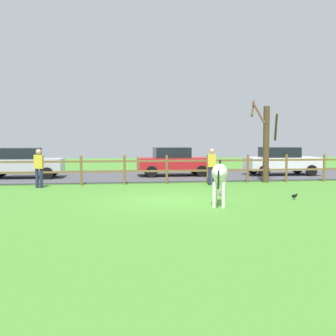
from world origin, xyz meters
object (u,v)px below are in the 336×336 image
at_px(visitor_left_of_tree, 212,165).
at_px(visitor_right_of_tree, 39,167).
at_px(crow_on_grass, 294,196).
at_px(parked_car_white, 281,161).
at_px(parked_car_silver, 22,163).
at_px(zebra, 220,176).
at_px(parked_car_red, 174,161).
at_px(bare_tree, 266,141).

relative_size(visitor_left_of_tree, visitor_right_of_tree, 1.00).
xyz_separation_m(crow_on_grass, visitor_right_of_tree, (-9.25, 4.63, 0.78)).
relative_size(parked_car_white, visitor_right_of_tree, 2.44).
xyz_separation_m(parked_car_white, parked_car_silver, (-13.96, 0.20, 0.00)).
bearing_deg(zebra, parked_car_red, 89.76).
bearing_deg(parked_car_red, parked_car_white, -3.85).
height_order(parked_car_red, parked_car_silver, same).
height_order(bare_tree, visitor_left_of_tree, bare_tree).
relative_size(zebra, visitor_left_of_tree, 1.14).
distance_m(crow_on_grass, parked_car_white, 9.11).
relative_size(zebra, parked_car_white, 0.47).
height_order(parked_car_white, parked_car_red, same).
bearing_deg(visitor_left_of_tree, parked_car_white, 38.12).
bearing_deg(visitor_right_of_tree, bare_tree, 4.35).
xyz_separation_m(crow_on_grass, parked_car_red, (-2.82, 8.91, 0.72)).
height_order(crow_on_grass, parked_car_silver, parked_car_silver).
bearing_deg(parked_car_white, parked_car_silver, 179.16).
height_order(zebra, visitor_right_of_tree, visitor_right_of_tree).
distance_m(zebra, visitor_right_of_tree, 8.38).
relative_size(bare_tree, crow_on_grass, 18.46).
xyz_separation_m(parked_car_red, visitor_right_of_tree, (-6.43, -4.28, 0.06)).
distance_m(visitor_left_of_tree, visitor_right_of_tree, 7.49).
relative_size(crow_on_grass, visitor_right_of_tree, 0.13).
height_order(parked_car_white, visitor_right_of_tree, visitor_right_of_tree).
bearing_deg(parked_car_red, visitor_left_of_tree, -76.06).
distance_m(parked_car_white, visitor_left_of_tree, 6.30).
bearing_deg(visitor_right_of_tree, parked_car_silver, 110.41).
height_order(parked_car_silver, visitor_right_of_tree, visitor_right_of_tree).
distance_m(parked_car_white, visitor_right_of_tree, 13.04).
relative_size(bare_tree, visitor_left_of_tree, 2.42).
distance_m(crow_on_grass, visitor_left_of_tree, 5.00).
distance_m(parked_car_white, parked_car_red, 6.03).
height_order(bare_tree, zebra, bare_tree).
distance_m(zebra, crow_on_grass, 3.07).
height_order(zebra, parked_car_red, parked_car_red).
distance_m(parked_car_red, visitor_right_of_tree, 7.72).
bearing_deg(visitor_left_of_tree, crow_on_grass, -69.20).
bearing_deg(crow_on_grass, parked_car_silver, 141.03).
height_order(bare_tree, parked_car_red, bare_tree).
bearing_deg(bare_tree, parked_car_silver, 164.43).
xyz_separation_m(bare_tree, zebra, (-3.92, -6.20, -1.05)).
xyz_separation_m(zebra, crow_on_grass, (2.86, 0.79, -0.80)).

